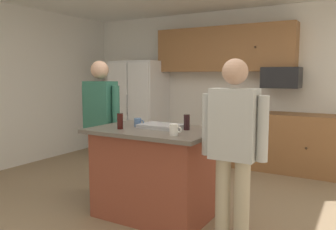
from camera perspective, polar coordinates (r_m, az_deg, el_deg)
floor at (r=3.74m, az=-0.27°, el=-16.75°), size 7.04×7.04×0.00m
back_wall at (r=6.02m, az=13.37°, el=4.71°), size 6.40×0.10×2.60m
cabinet_run_upper at (r=5.97m, az=9.23°, el=10.79°), size 2.40×0.38×0.75m
cabinet_run_lower at (r=5.66m, az=18.03°, el=-4.23°), size 1.80×0.63×0.90m
refrigerator at (r=6.55m, az=-4.84°, el=1.29°), size 0.94×0.76×1.75m
microwave_over_range at (r=5.58m, az=18.45°, el=5.95°), size 0.56×0.40×0.32m
kitchen_island at (r=3.63m, az=-2.41°, el=-9.55°), size 1.29×0.85×0.94m
person_elder_center at (r=2.90m, az=10.90°, el=-4.47°), size 0.57×0.22×1.62m
person_host_foreground at (r=4.29m, az=-11.18°, el=-0.55°), size 0.57×0.22×1.66m
tumbler_amber at (r=3.44m, az=3.15°, el=-1.22°), size 0.06×0.06×0.16m
mug_ceramic_white at (r=3.68m, az=-5.05°, el=-1.23°), size 0.12×0.08×0.09m
mug_blue_stoneware at (r=3.13m, az=1.01°, el=-2.48°), size 0.12×0.08×0.11m
glass_pilsner at (r=3.53m, az=-8.02°, el=-1.04°), size 0.06×0.06×0.16m
serving_tray at (r=3.57m, az=-1.15°, el=-1.87°), size 0.44×0.30×0.04m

